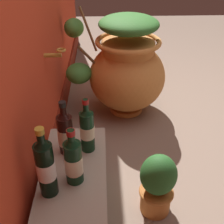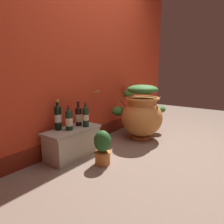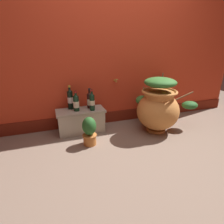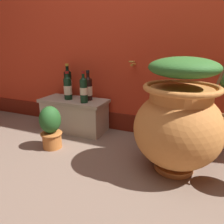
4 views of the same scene
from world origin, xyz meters
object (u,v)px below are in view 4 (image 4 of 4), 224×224
at_px(wine_bottle_left, 84,89).
at_px(wine_bottle_back, 68,82).
at_px(wine_bottle_right, 88,88).
at_px(potted_shrub, 51,127).
at_px(wine_bottle_middle, 68,87).
at_px(terracotta_urn, 181,119).

bearing_deg(wine_bottle_left, wine_bottle_back, 150.75).
distance_m(wine_bottle_left, wine_bottle_right, 0.11).
bearing_deg(potted_shrub, wine_bottle_right, 75.82).
height_order(wine_bottle_left, wine_bottle_middle, wine_bottle_left).
xyz_separation_m(terracotta_urn, potted_shrub, (-1.03, -0.09, -0.18)).
relative_size(wine_bottle_middle, wine_bottle_back, 0.82).
height_order(wine_bottle_middle, potted_shrub, wine_bottle_middle).
xyz_separation_m(wine_bottle_left, potted_shrub, (-0.13, -0.35, -0.27)).
bearing_deg(wine_bottle_middle, terracotta_urn, -15.60).
bearing_deg(wine_bottle_right, potted_shrub, -104.18).
bearing_deg(potted_shrub, terracotta_urn, 5.08).
xyz_separation_m(wine_bottle_back, potted_shrub, (0.15, -0.51, -0.29)).
height_order(wine_bottle_middle, wine_bottle_right, wine_bottle_right).
height_order(terracotta_urn, wine_bottle_middle, terracotta_urn).
height_order(wine_bottle_middle, wine_bottle_back, wine_bottle_back).
bearing_deg(potted_shrub, wine_bottle_middle, 102.06).
xyz_separation_m(wine_bottle_left, wine_bottle_right, (-0.01, 0.11, -0.01)).
bearing_deg(terracotta_urn, wine_bottle_left, 163.93).
distance_m(terracotta_urn, wine_bottle_back, 1.26).
distance_m(wine_bottle_left, potted_shrub, 0.46).
bearing_deg(potted_shrub, wine_bottle_back, 106.68).
height_order(wine_bottle_right, potted_shrub, wine_bottle_right).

